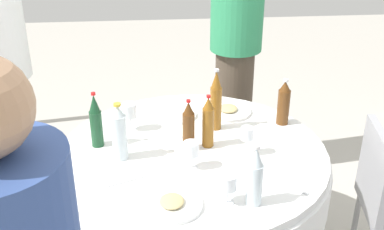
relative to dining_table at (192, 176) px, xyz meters
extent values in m
cylinder|color=white|center=(0.00, 0.00, 0.13)|extent=(1.31, 1.31, 0.04)
cylinder|color=white|center=(0.00, 0.00, 0.00)|extent=(1.34, 1.34, 0.22)
cylinder|color=#593314|center=(0.01, 0.02, 0.25)|extent=(0.06, 0.06, 0.19)
cone|color=#593314|center=(0.01, 0.02, 0.37)|extent=(0.05, 0.05, 0.06)
cylinder|color=red|center=(0.01, 0.02, 0.41)|extent=(0.02, 0.02, 0.01)
cylinder|color=#593314|center=(0.24, -0.51, 0.25)|extent=(0.07, 0.07, 0.19)
cone|color=#593314|center=(0.24, -0.51, 0.37)|extent=(0.06, 0.06, 0.05)
cylinder|color=silver|center=(0.24, -0.51, 0.40)|extent=(0.03, 0.03, 0.01)
cylinder|color=#8C5619|center=(0.04, -0.08, 0.25)|extent=(0.06, 0.06, 0.20)
cone|color=#8C5619|center=(0.04, -0.08, 0.38)|extent=(0.05, 0.05, 0.06)
cylinder|color=red|center=(0.04, -0.08, 0.42)|extent=(0.02, 0.02, 0.01)
cylinder|color=#8C5619|center=(0.22, -0.14, 0.27)|extent=(0.06, 0.06, 0.23)
cone|color=#8C5619|center=(0.22, -0.14, 0.43)|extent=(0.05, 0.05, 0.09)
cylinder|color=silver|center=(0.22, -0.14, 0.48)|extent=(0.02, 0.02, 0.01)
cylinder|color=silver|center=(-0.04, 0.34, 0.26)|extent=(0.07, 0.07, 0.22)
cone|color=silver|center=(-0.04, 0.34, 0.40)|extent=(0.06, 0.06, 0.05)
cylinder|color=gold|center=(-0.04, 0.34, 0.43)|extent=(0.03, 0.03, 0.01)
cylinder|color=#194728|center=(0.09, 0.46, 0.24)|extent=(0.06, 0.06, 0.18)
cone|color=#194728|center=(0.09, 0.46, 0.38)|extent=(0.05, 0.05, 0.09)
cylinder|color=red|center=(0.09, 0.46, 0.43)|extent=(0.02, 0.02, 0.01)
cylinder|color=silver|center=(-0.44, -0.21, 0.24)|extent=(0.07, 0.07, 0.18)
cone|color=silver|center=(-0.44, -0.21, 0.37)|extent=(0.06, 0.06, 0.08)
cylinder|color=silver|center=(-0.44, -0.21, 0.41)|extent=(0.03, 0.03, 0.01)
cylinder|color=white|center=(0.23, 0.30, 0.15)|extent=(0.06, 0.06, 0.00)
cylinder|color=white|center=(0.23, 0.30, 0.19)|extent=(0.01, 0.01, 0.07)
cylinder|color=white|center=(0.23, 0.30, 0.26)|extent=(0.08, 0.08, 0.07)
cylinder|color=white|center=(-0.06, -0.25, 0.15)|extent=(0.06, 0.06, 0.00)
cylinder|color=white|center=(-0.06, -0.25, 0.19)|extent=(0.01, 0.01, 0.08)
cylinder|color=white|center=(-0.06, -0.25, 0.26)|extent=(0.06, 0.06, 0.06)
cylinder|color=maroon|center=(-0.06, -0.25, 0.25)|extent=(0.05, 0.05, 0.02)
cylinder|color=white|center=(-0.16, 0.02, 0.15)|extent=(0.06, 0.06, 0.00)
cylinder|color=white|center=(-0.16, 0.02, 0.19)|extent=(0.01, 0.01, 0.06)
cylinder|color=white|center=(-0.16, 0.02, 0.25)|extent=(0.07, 0.07, 0.07)
cylinder|color=white|center=(-0.43, -0.11, 0.15)|extent=(0.06, 0.06, 0.00)
cylinder|color=white|center=(-0.43, -0.11, 0.19)|extent=(0.01, 0.01, 0.07)
cylinder|color=white|center=(-0.43, -0.11, 0.25)|extent=(0.08, 0.08, 0.06)
cylinder|color=maroon|center=(-0.43, -0.11, 0.23)|extent=(0.06, 0.06, 0.03)
cylinder|color=white|center=(0.39, -0.24, 0.16)|extent=(0.26, 0.26, 0.02)
ellipsoid|color=tan|center=(0.39, -0.24, 0.18)|extent=(0.12, 0.10, 0.02)
cylinder|color=white|center=(0.38, 0.06, 0.16)|extent=(0.22, 0.22, 0.02)
cylinder|color=white|center=(-0.44, 0.12, 0.16)|extent=(0.25, 0.25, 0.02)
ellipsoid|color=tan|center=(-0.44, 0.12, 0.18)|extent=(0.11, 0.10, 0.02)
cube|color=silver|center=(-0.34, -0.39, 0.15)|extent=(0.14, 0.14, 0.00)
cube|color=silver|center=(-0.24, 0.31, 0.15)|extent=(0.08, 0.17, 0.00)
cube|color=silver|center=(0.13, 0.10, 0.15)|extent=(0.03, 0.18, 0.00)
cylinder|color=#26262B|center=(0.78, 1.07, -0.17)|extent=(0.26, 0.26, 0.85)
cylinder|color=#4C3F33|center=(1.00, -0.37, -0.14)|extent=(0.26, 0.26, 0.90)
cylinder|color=#2D8C59|center=(1.00, -0.37, 0.59)|extent=(0.34, 0.34, 0.55)
cube|color=#99999E|center=(-0.14, -0.87, 0.07)|extent=(0.40, 0.10, 0.42)
cylinder|color=gray|center=(0.02, -0.91, -0.38)|extent=(0.03, 0.03, 0.43)
camera|label=1|loc=(-2.04, 0.18, 1.37)|focal=45.74mm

